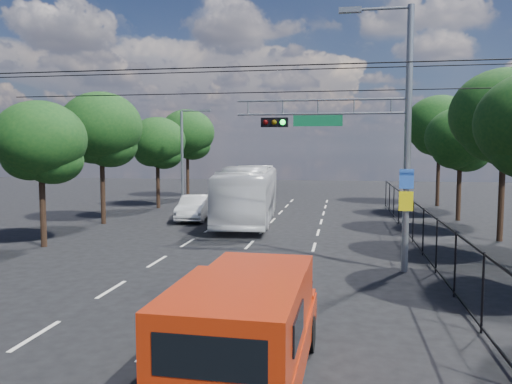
% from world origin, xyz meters
% --- Properties ---
extents(ground, '(120.00, 120.00, 0.00)m').
position_xyz_m(ground, '(0.00, 0.00, 0.00)').
color(ground, black).
rests_on(ground, ground).
extents(lane_markings, '(6.12, 38.00, 0.01)m').
position_xyz_m(lane_markings, '(-0.00, 14.00, 0.01)').
color(lane_markings, beige).
rests_on(lane_markings, ground).
extents(signal_mast, '(6.43, 0.39, 9.50)m').
position_xyz_m(signal_mast, '(5.28, 7.99, 5.24)').
color(signal_mast, slate).
rests_on(signal_mast, ground).
extents(streetlight_left, '(2.09, 0.22, 7.08)m').
position_xyz_m(streetlight_left, '(-6.33, 22.00, 3.94)').
color(streetlight_left, slate).
rests_on(streetlight_left, ground).
extents(utility_wires, '(22.00, 5.04, 0.74)m').
position_xyz_m(utility_wires, '(0.00, 8.83, 7.23)').
color(utility_wires, black).
rests_on(utility_wires, ground).
extents(fence_right, '(0.06, 34.03, 2.00)m').
position_xyz_m(fence_right, '(7.60, 12.17, 1.03)').
color(fence_right, black).
rests_on(fence_right, ground).
extents(tree_right_c, '(5.10, 5.10, 8.29)m').
position_xyz_m(tree_right_c, '(11.82, 15.02, 5.73)').
color(tree_right_c, black).
rests_on(tree_right_c, ground).
extents(tree_right_d, '(4.32, 4.32, 7.02)m').
position_xyz_m(tree_right_d, '(11.42, 22.02, 4.85)').
color(tree_right_d, black).
rests_on(tree_right_d, ground).
extents(tree_right_e, '(5.28, 5.28, 8.58)m').
position_xyz_m(tree_right_e, '(11.62, 30.02, 5.94)').
color(tree_right_e, black).
rests_on(tree_right_e, ground).
extents(tree_left_b, '(4.08, 4.08, 6.63)m').
position_xyz_m(tree_left_b, '(-9.18, 10.02, 4.58)').
color(tree_left_b, black).
rests_on(tree_left_b, ground).
extents(tree_left_c, '(4.80, 4.80, 7.80)m').
position_xyz_m(tree_left_c, '(-9.78, 17.02, 5.40)').
color(tree_left_c, black).
rests_on(tree_left_c, ground).
extents(tree_left_d, '(4.20, 4.20, 6.83)m').
position_xyz_m(tree_left_d, '(-9.38, 25.02, 4.72)').
color(tree_left_d, black).
rests_on(tree_left_d, ground).
extents(tree_left_e, '(4.92, 4.92, 7.99)m').
position_xyz_m(tree_left_e, '(-9.58, 33.02, 5.53)').
color(tree_left_e, black).
rests_on(tree_left_e, ground).
extents(red_pickup, '(2.31, 5.98, 2.20)m').
position_xyz_m(red_pickup, '(2.50, -1.62, 1.17)').
color(red_pickup, black).
rests_on(red_pickup, ground).
extents(navy_hatchback, '(2.09, 4.48, 1.49)m').
position_xyz_m(navy_hatchback, '(1.46, -0.12, 0.74)').
color(navy_hatchback, black).
rests_on(navy_hatchback, ground).
extents(white_bus, '(3.89, 12.44, 3.41)m').
position_xyz_m(white_bus, '(-1.43, 19.39, 1.70)').
color(white_bus, silver).
rests_on(white_bus, ground).
extents(white_van, '(2.08, 4.83, 1.55)m').
position_xyz_m(white_van, '(-4.89, 19.48, 0.77)').
color(white_van, silver).
rests_on(white_van, ground).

